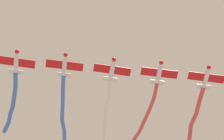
# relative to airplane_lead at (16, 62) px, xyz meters

# --- Properties ---
(airplane_lead) EXTENTS (5.35, 6.93, 1.73)m
(airplane_lead) POSITION_rel_airplane_lead_xyz_m (0.00, 0.00, 0.00)
(airplane_lead) COLOR white
(smoke_trail_lead) EXTENTS (12.85, 7.36, 1.56)m
(smoke_trail_lead) POSITION_rel_airplane_lead_xyz_m (8.52, 3.84, 0.03)
(smoke_trail_lead) COLOR #4C75DB
(airplane_left_wing) EXTENTS (5.36, 6.96, 1.73)m
(airplane_left_wing) POSITION_rel_airplane_lead_xyz_m (2.74, -8.28, 0.30)
(airplane_left_wing) COLOR white
(smoke_trail_left_wing) EXTENTS (27.07, 4.46, 2.56)m
(smoke_trail_left_wing) POSITION_rel_airplane_lead_xyz_m (18.18, -4.76, -0.83)
(smoke_trail_left_wing) COLOR #4C75DB
(airplane_right_wing) EXTENTS (5.35, 6.93, 1.73)m
(airplane_right_wing) POSITION_rel_airplane_lead_xyz_m (5.47, -16.58, 0.00)
(airplane_right_wing) COLOR white
(smoke_trail_right_wing) EXTENTS (18.51, 6.04, 1.92)m
(smoke_trail_right_wing) POSITION_rel_airplane_lead_xyz_m (16.65, -12.69, -0.63)
(smoke_trail_right_wing) COLOR white
(airplane_slot) EXTENTS (5.36, 6.96, 1.73)m
(airplane_slot) POSITION_rel_airplane_lead_xyz_m (8.21, -24.86, 0.30)
(airplane_slot) COLOR white
(smoke_trail_slot) EXTENTS (20.38, 14.41, 2.87)m
(smoke_trail_slot) POSITION_rel_airplane_lead_xyz_m (20.99, -18.05, 1.52)
(smoke_trail_slot) COLOR #DB4C4C
(airplane_trail) EXTENTS (5.36, 6.95, 1.73)m
(airplane_trail) POSITION_rel_airplane_lead_xyz_m (10.95, -33.15, 0.00)
(airplane_trail) COLOR white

